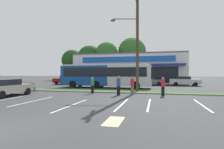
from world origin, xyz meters
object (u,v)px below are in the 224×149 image
at_px(car_3, 118,81).
at_px(pedestrian_by_pole, 163,86).
at_px(car_2, 184,81).
at_px(pedestrian_mid, 92,85).
at_px(city_bus, 105,75).
at_px(car_4, 6,88).
at_px(pedestrian_near_bench, 119,86).
at_px(utility_pole, 136,38).
at_px(car_1, 149,81).
at_px(car_0, 66,80).
at_px(bus_stop_bench, 29,87).
at_px(pedestrian_far, 132,86).

height_order(car_3, pedestrian_by_pole, pedestrian_by_pole).
height_order(car_2, pedestrian_mid, pedestrian_mid).
height_order(city_bus, car_4, city_bus).
distance_m(city_bus, pedestrian_mid, 7.19).
bearing_deg(city_bus, car_4, -116.36).
distance_m(city_bus, pedestrian_near_bench, 8.81).
bearing_deg(car_4, pedestrian_by_pole, -74.26).
height_order(utility_pole, car_2, utility_pole).
bearing_deg(car_1, pedestrian_by_pole, -83.24).
xyz_separation_m(car_4, pedestrian_mid, (6.41, 4.02, 0.06)).
bearing_deg(pedestrian_near_bench, car_0, 57.54).
xyz_separation_m(bus_stop_bench, pedestrian_by_pole, (14.30, -0.51, 0.33)).
distance_m(pedestrian_by_pole, pedestrian_mid, 6.76).
bearing_deg(pedestrian_near_bench, city_bus, 38.46).
xyz_separation_m(city_bus, car_4, (-5.76, -11.12, -1.00)).
height_order(bus_stop_bench, pedestrian_far, pedestrian_far).
bearing_deg(bus_stop_bench, pedestrian_near_bench, 173.73).
bearing_deg(pedestrian_far, car_4, 70.10).
relative_size(car_3, pedestrian_by_pole, 2.87).
xyz_separation_m(car_1, car_4, (-11.51, -17.73, 0.01)).
relative_size(bus_stop_bench, car_3, 0.34).
relative_size(city_bus, pedestrian_far, 7.40).
distance_m(utility_pole, pedestrian_by_pole, 6.16).
height_order(car_0, pedestrian_by_pole, pedestrian_by_pole).
xyz_separation_m(car_0, car_3, (9.51, 0.24, -0.04)).
bearing_deg(car_2, bus_stop_bench, -143.00).
xyz_separation_m(bus_stop_bench, car_1, (12.64, 13.51, 0.25)).
bearing_deg(bus_stop_bench, car_0, -80.60).
bearing_deg(car_0, pedestrian_by_pole, 141.72).
distance_m(car_1, pedestrian_near_bench, 14.82).
bearing_deg(pedestrian_mid, car_0, -46.95).
bearing_deg(car_0, city_bus, 148.42).
bearing_deg(car_4, car_3, -20.59).
distance_m(car_0, car_3, 9.52).
relative_size(city_bus, car_1, 2.64).
bearing_deg(pedestrian_mid, car_2, -121.62).
xyz_separation_m(car_2, car_3, (-10.67, -1.03, -0.01)).
bearing_deg(pedestrian_near_bench, pedestrian_mid, 86.70).
bearing_deg(car_3, car_1, -170.42).
bearing_deg(car_2, car_4, -133.55).
xyz_separation_m(car_1, pedestrian_by_pole, (1.66, -14.02, 0.08)).
xyz_separation_m(car_2, pedestrian_far, (-6.60, -14.04, 0.07)).
bearing_deg(utility_pole, car_0, 142.96).
height_order(utility_pole, pedestrian_far, utility_pole).
xyz_separation_m(car_3, car_4, (-6.33, -16.85, -0.01)).
xyz_separation_m(utility_pole, car_2, (6.50, 11.60, -4.97)).
distance_m(bus_stop_bench, pedestrian_mid, 7.55).
xyz_separation_m(car_2, car_4, (-17.01, -17.89, -0.02)).
relative_size(car_2, pedestrian_far, 2.73).
xyz_separation_m(utility_pole, car_0, (-13.69, 10.33, -4.95)).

